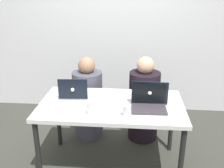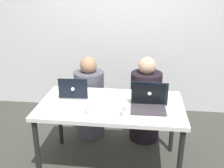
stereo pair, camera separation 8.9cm
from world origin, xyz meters
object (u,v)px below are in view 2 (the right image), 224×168
object	(u,v)px
person_on_left	(90,102)
laptop_back_right	(150,97)
laptop_back_left	(75,92)
water_glass_right	(126,112)
water_glass_left	(89,109)
laptop_front_right	(148,104)
person_on_right	(145,104)

from	to	relation	value
person_on_left	laptop_back_right	size ratio (longest dim) A/B	2.85
laptop_back_left	water_glass_right	distance (m)	0.68
water_glass_right	water_glass_left	xyz separation A→B (m)	(-0.33, 0.01, 0.00)
laptop_front_right	laptop_back_left	distance (m)	0.80
person_on_left	water_glass_right	world-z (taller)	person_on_left
person_on_left	laptop_back_right	distance (m)	0.96
person_on_left	water_glass_right	size ratio (longest dim) A/B	9.58
laptop_back_right	water_glass_right	size ratio (longest dim) A/B	3.36
laptop_front_right	laptop_back_right	xyz separation A→B (m)	(0.01, 0.17, 0.00)
person_on_left	laptop_front_right	bearing A→B (deg)	141.58
laptop_front_right	water_glass_left	xyz separation A→B (m)	(-0.54, -0.18, 0.00)
laptop_front_right	person_on_left	bearing A→B (deg)	134.62
water_glass_right	person_on_left	bearing A→B (deg)	120.74
person_on_left	laptop_back_right	xyz separation A→B (m)	(0.74, -0.51, 0.33)
person_on_right	water_glass_left	world-z (taller)	person_on_right
laptop_back_left	water_glass_right	size ratio (longest dim) A/B	2.86
person_on_left	laptop_front_right	size ratio (longest dim) A/B	3.14
person_on_right	laptop_back_right	distance (m)	0.61
person_on_right	water_glass_right	xyz separation A→B (m)	(-0.19, -0.87, 0.32)
laptop_front_right	laptop_back_right	distance (m)	0.17
laptop_back_right	water_glass_left	xyz separation A→B (m)	(-0.55, -0.35, -0.00)
person_on_right	laptop_front_right	world-z (taller)	person_on_right
person_on_left	laptop_back_left	world-z (taller)	person_on_left
person_on_left	water_glass_left	xyz separation A→B (m)	(0.18, -0.86, 0.33)
laptop_back_right	laptop_back_left	bearing A→B (deg)	1.65
laptop_back_right	water_glass_right	xyz separation A→B (m)	(-0.22, -0.35, -0.00)
water_glass_right	water_glass_left	world-z (taller)	water_glass_left
laptop_back_right	water_glass_left	size ratio (longest dim) A/B	3.24
person_on_left	person_on_right	world-z (taller)	person_on_right
person_on_left	person_on_right	distance (m)	0.71
laptop_back_right	water_glass_left	distance (m)	0.65
laptop_front_right	water_glass_left	world-z (taller)	laptop_front_right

